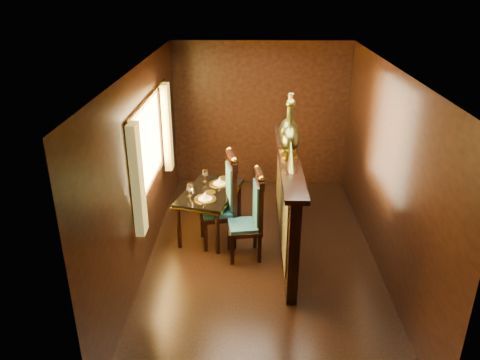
{
  "coord_description": "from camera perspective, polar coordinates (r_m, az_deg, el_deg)",
  "views": [
    {
      "loc": [
        -0.15,
        -5.33,
        3.46
      ],
      "look_at": [
        -0.3,
        0.31,
        0.99
      ],
      "focal_mm": 35.0,
      "sensor_mm": 36.0,
      "label": 1
    }
  ],
  "objects": [
    {
      "name": "chair_right",
      "position": [
        6.37,
        -1.69,
        -2.06
      ],
      "size": [
        0.58,
        0.6,
        1.34
      ],
      "rotation": [
        0.0,
        0.0,
        0.22
      ],
      "color": "black",
      "rests_on": "ground"
    },
    {
      "name": "dining_table",
      "position": [
        6.64,
        -3.69,
        -1.82
      ],
      "size": [
        0.97,
        1.29,
        0.88
      ],
      "rotation": [
        0.0,
        0.0,
        -0.26
      ],
      "color": "black",
      "rests_on": "ground"
    },
    {
      "name": "ground",
      "position": [
        6.36,
        2.65,
        -9.33
      ],
      "size": [
        5.0,
        5.0,
        0.0
      ],
      "primitive_type": "plane",
      "color": "black",
      "rests_on": "ground"
    },
    {
      "name": "partition",
      "position": [
        6.29,
        5.65,
        -2.38
      ],
      "size": [
        0.26,
        2.7,
        1.36
      ],
      "color": "black",
      "rests_on": "ground"
    },
    {
      "name": "peacock_left",
      "position": [
        5.82,
        6.16,
        6.29
      ],
      "size": [
        0.24,
        0.63,
        0.75
      ],
      "primitive_type": null,
      "color": "#174730",
      "rests_on": "partition"
    },
    {
      "name": "chair_left",
      "position": [
        6.08,
        1.56,
        -4.0
      ],
      "size": [
        0.5,
        0.52,
        1.23
      ],
      "rotation": [
        0.0,
        0.0,
        0.15
      ],
      "color": "black",
      "rests_on": "ground"
    },
    {
      "name": "room_shell",
      "position": [
        5.67,
        2.08,
        4.3
      ],
      "size": [
        3.04,
        5.04,
        2.52
      ],
      "color": "black",
      "rests_on": "ground"
    },
    {
      "name": "peacock_right",
      "position": [
        6.07,
        5.98,
        7.26
      ],
      "size": [
        0.25,
        0.67,
        0.8
      ],
      "primitive_type": null,
      "color": "#174730",
      "rests_on": "partition"
    }
  ]
}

